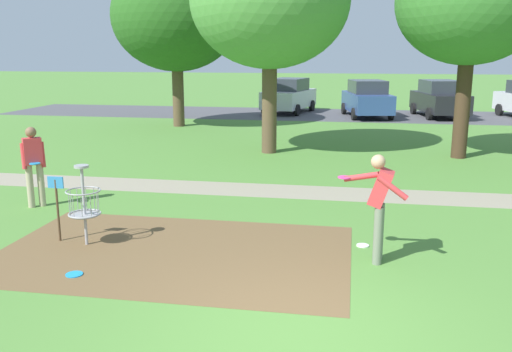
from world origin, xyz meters
TOP-DOWN VIEW (x-y plane):
  - ground_plane at (0.00, 0.00)m, footprint 160.00×160.00m
  - dirt_tee_pad at (-2.23, 2.36)m, footprint 5.77×3.65m
  - disc_golf_basket at (-3.87, 2.47)m, footprint 0.98×0.58m
  - player_foreground_watching at (-5.97, 4.48)m, footprint 0.46×0.45m
  - player_throwing at (1.05, 2.54)m, footprint 1.07×0.59m
  - frisbee_by_tee at (0.85, 3.21)m, footprint 0.21×0.21m
  - frisbee_mid_grass at (-3.38, 1.20)m, footprint 0.25×0.25m
  - tree_near_right at (3.88, 11.87)m, footprint 4.38×4.38m
  - tree_mid_left at (-7.01, 17.51)m, footprint 5.45×5.45m
  - tree_mid_center at (-2.07, 11.73)m, footprint 4.98×4.98m
  - parking_lot_strip at (0.00, 23.22)m, footprint 36.00×6.00m
  - parked_car_leftmost at (-2.84, 23.82)m, footprint 2.68×4.49m
  - parked_car_center_left at (1.25, 22.49)m, footprint 2.62×4.48m
  - parked_car_center_right at (4.85, 23.16)m, footprint 2.55×4.46m
  - gravel_path at (0.00, 6.71)m, footprint 40.00×1.30m

SIDE VIEW (x-z plane):
  - ground_plane at x=0.00m, z-range 0.00..0.00m
  - gravel_path at x=0.00m, z-range 0.00..0.00m
  - parking_lot_strip at x=0.00m, z-range 0.00..0.01m
  - dirt_tee_pad at x=-2.23m, z-range 0.00..0.01m
  - frisbee_by_tee at x=0.85m, z-range 0.00..0.02m
  - frisbee_mid_grass at x=-3.38m, z-range 0.00..0.02m
  - disc_golf_basket at x=-3.87m, z-range 0.06..1.45m
  - parked_car_leftmost at x=-2.84m, z-range 0.00..1.84m
  - parked_car_center_left at x=1.25m, z-range 0.00..1.84m
  - parked_car_center_right at x=4.85m, z-range 0.00..1.84m
  - player_foreground_watching at x=-5.97m, z-range 0.11..1.82m
  - player_throwing at x=1.05m, z-range 0.13..1.84m
  - tree_near_right at x=3.88m, z-range 1.38..7.93m
  - tree_mid_left at x=-7.01m, z-range 1.17..8.19m
  - tree_mid_center at x=-2.07m, z-range 1.32..8.23m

